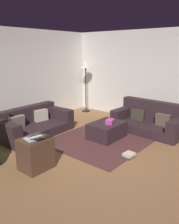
% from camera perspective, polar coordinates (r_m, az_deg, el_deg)
% --- Properties ---
extents(ground_plane, '(6.40, 6.40, 0.00)m').
position_cam_1_polar(ground_plane, '(4.38, 1.89, -12.61)').
color(ground_plane, brown).
extents(rear_partition, '(6.40, 0.12, 2.60)m').
position_cam_1_polar(rear_partition, '(6.35, -21.08, 7.50)').
color(rear_partition, silver).
rests_on(rear_partition, ground_plane).
extents(corner_partition, '(0.12, 6.40, 2.60)m').
position_cam_1_polar(corner_partition, '(6.68, 19.05, 8.02)').
color(corner_partition, silver).
rests_on(corner_partition, ground_plane).
extents(couch_left, '(1.88, 1.04, 0.63)m').
position_cam_1_polar(couch_left, '(5.94, -14.11, -2.88)').
color(couch_left, '#2D1E23').
rests_on(couch_left, ground_plane).
extents(couch_right, '(0.92, 1.80, 0.76)m').
position_cam_1_polar(couch_right, '(6.10, 14.72, -2.04)').
color(couch_right, '#2D1E23').
rests_on(couch_right, ground_plane).
extents(ottoman, '(0.85, 0.63, 0.37)m').
position_cam_1_polar(ottoman, '(5.51, 4.33, -4.53)').
color(ottoman, '#2D1E23').
rests_on(ottoman, ground_plane).
extents(gift_box, '(0.29, 0.23, 0.10)m').
position_cam_1_polar(gift_box, '(5.39, 5.09, -2.37)').
color(gift_box, '#B23F8C').
rests_on(gift_box, ottoman).
extents(tv_remote, '(0.06, 0.16, 0.02)m').
position_cam_1_polar(tv_remote, '(5.36, 4.94, -2.89)').
color(tv_remote, black).
rests_on(tv_remote, ottoman).
extents(side_table, '(0.52, 0.44, 0.56)m').
position_cam_1_polar(side_table, '(4.20, -13.22, -10.04)').
color(side_table, '#4C3323').
rests_on(side_table, ground_plane).
extents(laptop, '(0.37, 0.44, 0.18)m').
position_cam_1_polar(laptop, '(4.02, -13.08, -6.00)').
color(laptop, silver).
rests_on(laptop, side_table).
extents(book_stack, '(0.27, 0.21, 0.09)m').
position_cam_1_polar(book_stack, '(4.64, 9.81, -10.53)').
color(book_stack, '#4C423D').
rests_on(book_stack, ground_plane).
extents(corner_lamp, '(0.36, 0.36, 1.71)m').
position_cam_1_polar(corner_lamp, '(7.64, -0.92, 10.87)').
color(corner_lamp, black).
rests_on(corner_lamp, ground_plane).
extents(area_rug, '(2.60, 2.00, 0.01)m').
position_cam_1_polar(area_rug, '(5.57, 4.29, -6.30)').
color(area_rug, '#4D2929').
rests_on(area_rug, ground_plane).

